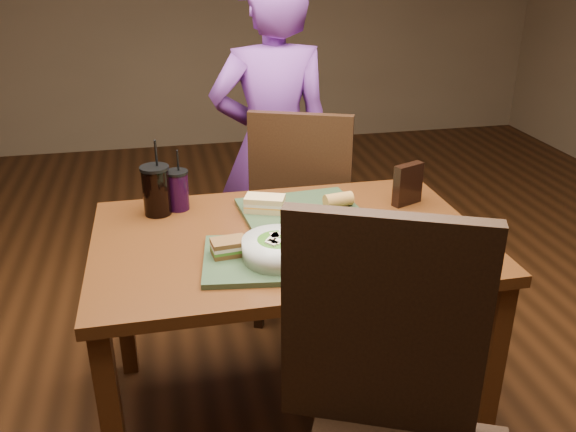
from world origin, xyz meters
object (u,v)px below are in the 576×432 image
object	(u,v)px
dining_table	(288,258)
chair_far	(294,205)
chair_near	(395,429)
chip_bag	(408,184)
cup_berry	(178,190)
tray_near	(272,258)
baguette_far	(338,200)
cup_cola	(156,190)
sandwich_near	(229,247)
sandwich_far	(265,204)
diner	(273,147)
tray_far	(300,210)
salad_bowl	(278,247)
soup_bowl	(402,239)
baguette_near	(320,260)

from	to	relation	value
dining_table	chair_far	xyz separation A→B (m)	(0.17, 0.67, -0.09)
chair_near	chair_far	xyz separation A→B (m)	(0.09, 1.47, -0.05)
chair_near	chip_bag	world-z (taller)	chair_near
chair_far	cup_berry	xyz separation A→B (m)	(-0.52, -0.37, 0.26)
tray_near	baguette_far	distance (m)	0.45
cup_cola	chair_near	bearing A→B (deg)	-64.56
chair_far	chip_bag	size ratio (longest dim) A/B	6.46
dining_table	chip_bag	size ratio (longest dim) A/B	8.27
sandwich_near	sandwich_far	size ratio (longest dim) A/B	0.71
diner	tray_far	size ratio (longest dim) A/B	3.72
sandwich_far	baguette_far	xyz separation A→B (m)	(0.27, -0.02, -0.00)
sandwich_near	chip_bag	bearing A→B (deg)	23.10
cup_berry	chair_near	bearing A→B (deg)	-68.49
chair_near	tray_near	distance (m)	0.66
salad_bowl	soup_bowl	bearing A→B (deg)	3.24
tray_near	chip_bag	size ratio (longest dim) A/B	2.67
chair_near	soup_bowl	xyz separation A→B (m)	(0.26, 0.63, 0.16)
chair_near	tray_far	world-z (taller)	chair_near
soup_bowl	cup_berry	world-z (taller)	cup_berry
soup_bowl	cup_berry	size ratio (longest dim) A/B	0.81
baguette_far	chair_near	bearing A→B (deg)	-98.28
chair_far	chip_bag	distance (m)	0.65
baguette_near	dining_table	bearing A→B (deg)	96.83
dining_table	tray_near	world-z (taller)	tray_near
baguette_near	baguette_far	size ratio (longest dim) A/B	1.19
salad_bowl	baguette_near	world-z (taller)	salad_bowl
baguette_far	sandwich_near	bearing A→B (deg)	-146.44
cup_berry	diner	bearing A→B (deg)	50.62
dining_table	salad_bowl	bearing A→B (deg)	-110.51
dining_table	chair_far	distance (m)	0.70
sandwich_near	baguette_far	world-z (taller)	baguette_far
chair_near	sandwich_near	size ratio (longest dim) A/B	9.87
sandwich_far	cup_cola	xyz separation A→B (m)	(-0.38, 0.09, 0.05)
tray_far	soup_bowl	size ratio (longest dim) A/B	2.24
sandwich_near	tray_near	bearing A→B (deg)	-17.10
baguette_far	baguette_near	bearing A→B (deg)	-112.96
salad_bowl	chair_near	bearing A→B (deg)	-75.73
soup_bowl	chip_bag	bearing A→B (deg)	65.58
tray_far	baguette_far	xyz separation A→B (m)	(0.14, -0.01, 0.04)
dining_table	soup_bowl	distance (m)	0.40
chair_near	baguette_near	world-z (taller)	chair_near
soup_bowl	baguette_far	bearing A→B (deg)	110.03
diner	tray_near	xyz separation A→B (m)	(-0.20, -1.03, -0.02)
chair_near	tray_far	xyz separation A→B (m)	(-0.00, 0.97, 0.14)
baguette_near	soup_bowl	bearing A→B (deg)	21.15
sandwich_near	chip_bag	xyz separation A→B (m)	(0.71, 0.30, 0.04)
dining_table	baguette_far	size ratio (longest dim) A/B	12.41
dining_table	baguette_near	bearing A→B (deg)	-83.17
salad_bowl	sandwich_far	world-z (taller)	salad_bowl
diner	cup_berry	bearing A→B (deg)	51.39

